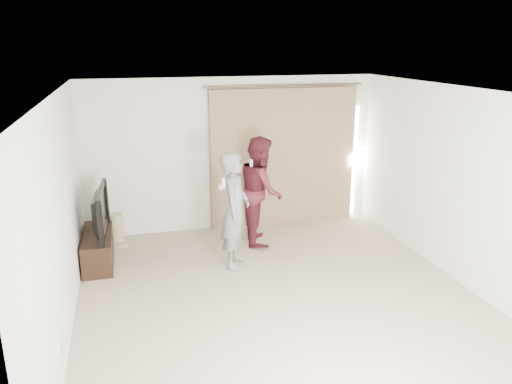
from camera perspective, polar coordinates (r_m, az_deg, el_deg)
The scene contains 10 objects.
floor at distance 6.51m, azimuth 2.74°, elevation -12.10°, with size 5.50×5.50×0.00m, color tan.
wall_back at distance 8.56m, azimuth -2.70°, elevation 4.34°, with size 5.00×0.04×2.60m, color white.
wall_left at distance 5.78m, azimuth -21.46°, elevation -3.04°, with size 0.04×5.50×2.60m.
ceiling at distance 5.73m, azimuth 3.11°, elevation 11.32°, with size 5.00×5.50×0.01m, color white.
curtain at distance 8.75m, azimuth 3.27°, elevation 3.95°, with size 2.80×0.11×2.46m.
tv_console at distance 7.75m, azimuth -17.61°, elevation -6.13°, with size 0.41×1.19×0.46m, color black.
tv at distance 7.56m, azimuth -17.99°, elevation -2.15°, with size 1.19×0.16×0.68m, color black.
scratching_post at distance 8.33m, azimuth -15.62°, elevation -4.49°, with size 0.39×0.39×0.52m.
person_man at distance 7.10m, azimuth -2.40°, elevation -2.15°, with size 0.62×0.72×1.68m.
person_woman at distance 7.97m, azimuth 0.54°, elevation 0.21°, with size 0.79×0.94×1.74m.
Camera 1 is at (-1.76, -5.42, 3.14)m, focal length 35.00 mm.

